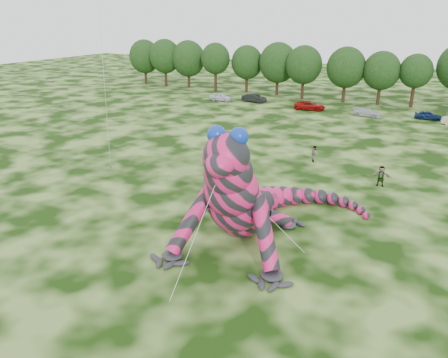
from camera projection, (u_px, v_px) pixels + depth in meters
ground at (298, 278)px, 25.54m from camera, size 240.00×240.00×0.00m
inflatable_gecko at (248, 174)px, 29.82m from camera, size 16.28×18.66×8.58m
tree_0 at (145, 62)px, 96.39m from camera, size 6.91×6.22×9.51m
tree_1 at (165, 63)px, 92.72m from camera, size 6.74×6.07×9.81m
tree_2 at (188, 64)px, 91.09m from camera, size 7.04×6.34×9.64m
tree_3 at (216, 67)px, 86.62m from camera, size 5.81×5.23×9.44m
tree_4 at (247, 69)px, 85.49m from camera, size 6.22×5.60×9.06m
tree_5 at (278, 69)px, 82.36m from camera, size 7.16×6.44×9.80m
tree_6 at (303, 72)px, 78.60m from camera, size 6.52×5.86×9.49m
tree_7 at (345, 75)px, 75.54m from camera, size 6.68×6.01×9.48m
tree_8 at (381, 78)px, 73.30m from camera, size 6.14×5.53×8.94m
tree_9 at (415, 81)px, 71.41m from camera, size 5.27×4.74×8.68m
car_0 at (221, 97)px, 77.93m from camera, size 4.23×1.73×1.44m
car_1 at (254, 98)px, 76.95m from camera, size 4.59×2.11×1.46m
car_2 at (310, 106)px, 70.61m from camera, size 5.32×3.09×1.39m
car_3 at (368, 113)px, 65.92m from camera, size 4.53×2.44×1.25m
car_4 at (428, 115)px, 64.08m from camera, size 3.72×1.55×1.26m
spectator_5 at (381, 176)px, 39.03m from camera, size 1.79×0.70×1.88m
spectator_1 at (315, 154)px, 45.60m from camera, size 0.96×1.04×1.72m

